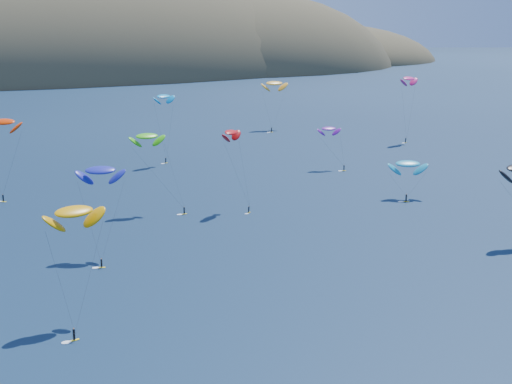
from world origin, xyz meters
The scene contains 11 objects.
island centered at (39.40, 562.36, -10.74)m, with size 730.00×300.00×210.00m.
kitesurfer_1 centered at (-40.15, 134.25, 20.35)m, with size 10.93×10.23×23.17m.
kitesurfer_2 centered at (-36.09, 48.59, 17.59)m, with size 10.42×13.09×20.33m.
kitesurfer_3 centered at (-8.53, 107.44, 18.60)m, with size 11.58×10.55×21.04m.
kitesurfer_4 centered at (11.61, 162.05, 21.72)m, with size 9.01×6.74×24.06m.
kitesurfer_5 centered at (58.32, 91.86, 9.09)m, with size 11.15×9.22×11.93m.
kitesurfer_6 centered at (56.94, 132.86, 12.57)m, with size 7.89×9.18×14.66m.
kitesurfer_8 centered at (108.81, 164.67, 23.85)m, with size 10.25×8.46×26.50m.
kitesurfer_9 centered at (11.14, 100.63, 19.31)m, with size 7.99×10.97×21.44m.
kitesurfer_10 centered at (-25.81, 79.03, 17.26)m, with size 10.29×13.61×19.93m.
kitesurfer_11 centered at (74.81, 213.05, 19.08)m, with size 12.56×13.60×22.27m.
Camera 1 is at (-52.58, -63.02, 48.45)m, focal length 50.00 mm.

